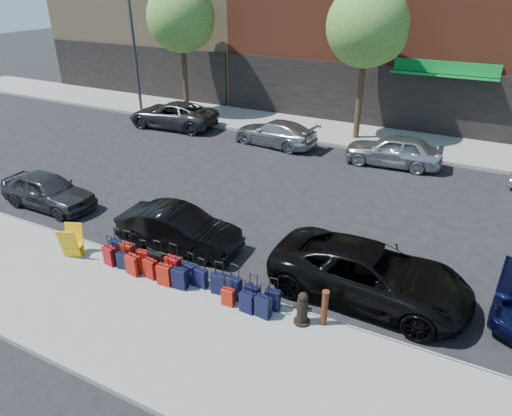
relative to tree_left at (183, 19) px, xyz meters
The scene contains 37 objects.
ground 14.72m from the tree_left, 43.94° to the right, with size 120.00×120.00×0.00m, color black.
sidewalk_near 19.54m from the tree_left, 58.36° to the right, with size 60.00×4.00×0.15m, color gray.
sidewalk_far 11.22m from the tree_left, ahead, with size 60.00×4.00×0.15m, color gray.
curb_near 17.92m from the tree_left, 54.81° to the right, with size 60.00×0.08×0.15m, color gray.
curb_far 11.31m from the tree_left, ahead, with size 60.00×0.08×0.15m, color gray.
tree_left is the anchor object (origin of this frame).
tree_center 10.50m from the tree_left, ahead, with size 3.80×3.80×7.27m.
streetlight 3.11m from the tree_left, 166.61° to the right, with size 2.59×0.18×8.00m.
suitcase_front_0 16.80m from the tree_left, 62.63° to the right, with size 0.42×0.24×0.99m.
suitcase_front_1 17.07m from the tree_left, 61.33° to the right, with size 0.45×0.26×1.05m.
suitcase_front_2 17.27m from the tree_left, 59.65° to the right, with size 0.38×0.25×0.86m.
suitcase_front_3 17.49m from the tree_left, 58.22° to the right, with size 0.42×0.25×0.97m.
suitcase_front_4 17.82m from the tree_left, 56.66° to the right, with size 0.45×0.26×1.05m.
suitcase_front_5 18.07m from the tree_left, 55.15° to the right, with size 0.41×0.28×0.90m.
suitcase_front_6 18.31m from the tree_left, 54.23° to the right, with size 0.37×0.22×0.86m.
suitcase_front_7 18.64m from the tree_left, 52.81° to the right, with size 0.41×0.27×0.93m.
suitcase_front_8 18.89m from the tree_left, 51.67° to the right, with size 0.43×0.27×0.98m.
suitcase_front_9 19.26m from the tree_left, 50.40° to the right, with size 0.39×0.25×0.90m.
suitcase_front_10 19.53m from the tree_left, 49.00° to the right, with size 0.39×0.25×0.89m.
suitcase_back_0 17.10m from the tree_left, 63.16° to the right, with size 0.41×0.28×0.91m.
suitcase_back_1 17.31m from the tree_left, 61.68° to the right, with size 0.35×0.24×0.78m.
suitcase_back_2 17.57m from the tree_left, 60.48° to the right, with size 0.42×0.28×0.96m.
suitcase_back_3 17.76m from the tree_left, 58.77° to the right, with size 0.40×0.26×0.90m.
suitcase_back_4 18.09m from the tree_left, 57.37° to the right, with size 0.41×0.26×0.95m.
suitcase_back_5 18.28m from the tree_left, 56.04° to the right, with size 0.42×0.27×0.94m.
suitcase_back_8 19.16m from the tree_left, 52.24° to the right, with size 0.33×0.20×0.76m.
suitcase_back_9 19.48m from the tree_left, 50.92° to the right, with size 0.38×0.24×0.88m.
suitcase_back_10 19.73m from the tree_left, 49.91° to the right, with size 0.40×0.25×0.91m.
fire_hydrant 20.14m from the tree_left, 47.41° to the right, with size 0.44×0.39×0.87m.
bollard 20.30m from the tree_left, 46.00° to the right, with size 0.18×0.18×0.95m.
display_rack 16.67m from the tree_left, 67.56° to the right, with size 0.71×0.74×0.96m.
car_near_0 13.70m from the tree_left, 78.53° to the right, with size 1.51×3.75×1.28m, color #333336.
car_near_1 16.00m from the tree_left, 56.37° to the right, with size 1.36×3.90×1.28m, color black.
car_near_2 19.56m from the tree_left, 41.07° to the right, with size 2.38×5.15×1.43m, color black.
car_far_0 5.34m from the tree_left, 75.92° to the right, with size 2.31×5.01×1.39m, color #37373A.
car_far_1 8.86m from the tree_left, 20.42° to the right, with size 1.74×4.29×1.24m, color #B0B3B7.
car_far_2 13.90m from the tree_left, 11.81° to the right, with size 1.68×4.16×1.42m, color #BBBEC2.
Camera 1 is at (6.30, -12.95, 7.58)m, focal length 32.00 mm.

